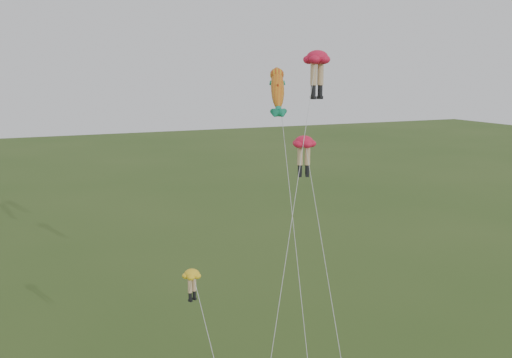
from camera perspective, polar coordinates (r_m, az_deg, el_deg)
name	(u,v)px	position (r m, az deg, el deg)	size (l,w,h in m)	color
legs_kite_red_high	(317,64)	(34.80, 6.09, 11.34)	(8.59, 9.07, 19.73)	red
legs_kite_red_mid	(305,148)	(34.36, 4.88, 3.06)	(3.37, 11.18, 14.69)	red
legs_kite_yellow	(194,284)	(30.26, -6.25, -10.36)	(1.39, 8.78, 8.33)	yellow
fish_kite	(278,90)	(34.82, 2.18, 8.93)	(3.35, 11.03, 19.01)	gold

